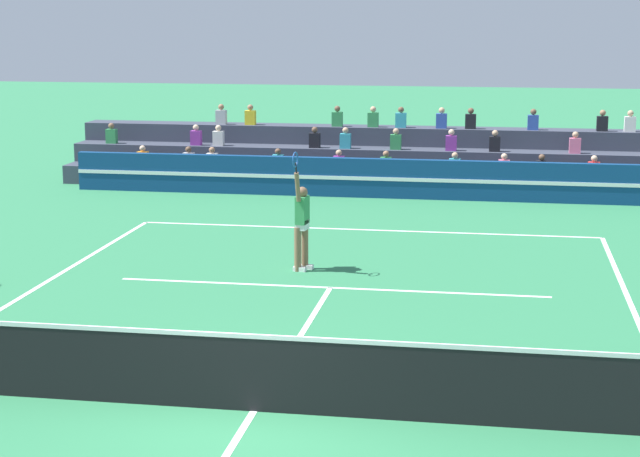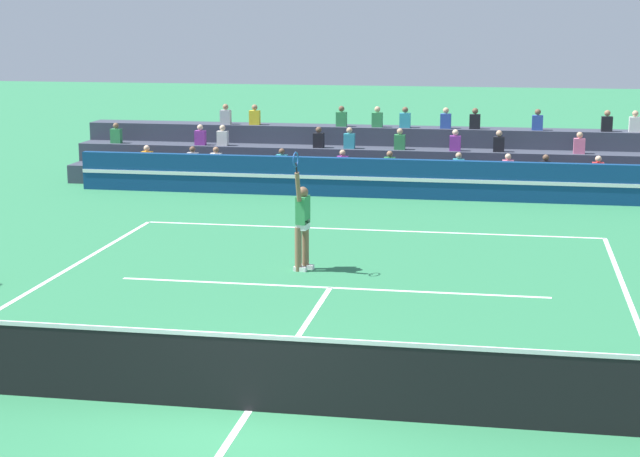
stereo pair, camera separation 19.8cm
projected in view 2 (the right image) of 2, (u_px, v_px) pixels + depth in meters
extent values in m
plane|color=#2D7A4C|center=(249.00, 411.00, 14.08)|extent=(120.00, 120.00, 0.00)
cube|color=white|center=(368.00, 230.00, 25.55)|extent=(11.00, 0.10, 0.01)
cube|color=white|center=(330.00, 288.00, 20.28)|extent=(8.25, 0.10, 0.01)
cube|color=white|center=(249.00, 411.00, 14.08)|extent=(0.10, 12.85, 0.01)
cube|color=black|center=(248.00, 375.00, 13.98)|extent=(11.90, 0.02, 1.00)
cube|color=white|center=(248.00, 336.00, 13.87)|extent=(11.90, 0.04, 0.06)
cube|color=navy|center=(390.00, 179.00, 29.76)|extent=(18.00, 0.24, 1.10)
cube|color=white|center=(389.00, 179.00, 29.63)|extent=(18.00, 0.02, 0.10)
cube|color=#383D4C|center=(395.00, 181.00, 31.04)|extent=(19.78, 0.95, 0.55)
cube|color=silver|center=(216.00, 161.00, 31.69)|extent=(0.32, 0.22, 0.44)
sphere|color=#9E7051|center=(216.00, 150.00, 31.63)|extent=(0.18, 0.18, 0.18)
cube|color=teal|center=(458.00, 167.00, 30.46)|extent=(0.32, 0.22, 0.44)
sphere|color=tan|center=(459.00, 156.00, 30.40)|extent=(0.18, 0.18, 0.18)
cube|color=#338C4C|center=(390.00, 165.00, 30.80)|extent=(0.32, 0.22, 0.44)
sphere|color=#9E7051|center=(390.00, 154.00, 30.74)|extent=(0.18, 0.18, 0.18)
cube|color=#B2B2B7|center=(193.00, 160.00, 31.82)|extent=(0.32, 0.22, 0.44)
sphere|color=brown|center=(192.00, 149.00, 31.75)|extent=(0.18, 0.18, 0.18)
cube|color=teal|center=(282.00, 162.00, 31.35)|extent=(0.32, 0.22, 0.44)
sphere|color=brown|center=(282.00, 151.00, 31.29)|extent=(0.18, 0.18, 0.18)
cube|color=red|center=(598.00, 170.00, 29.79)|extent=(0.32, 0.22, 0.44)
sphere|color=beige|center=(598.00, 159.00, 29.73)|extent=(0.18, 0.18, 0.18)
cube|color=black|center=(545.00, 169.00, 30.04)|extent=(0.32, 0.22, 0.44)
sphere|color=brown|center=(546.00, 158.00, 29.98)|extent=(0.18, 0.18, 0.18)
cube|color=pink|center=(508.00, 168.00, 30.22)|extent=(0.32, 0.22, 0.44)
sphere|color=beige|center=(508.00, 157.00, 30.16)|extent=(0.18, 0.18, 0.18)
cube|color=orange|center=(147.00, 159.00, 32.06)|extent=(0.32, 0.22, 0.44)
sphere|color=beige|center=(147.00, 148.00, 32.00)|extent=(0.18, 0.18, 0.18)
cube|color=purple|center=(343.00, 164.00, 31.04)|extent=(0.32, 0.22, 0.44)
sphere|color=tan|center=(343.00, 153.00, 30.97)|extent=(0.18, 0.18, 0.18)
cube|color=#383D4C|center=(398.00, 167.00, 31.90)|extent=(19.78, 0.95, 1.10)
cube|color=black|center=(499.00, 144.00, 31.07)|extent=(0.32, 0.22, 0.44)
sphere|color=tan|center=(499.00, 133.00, 31.01)|extent=(0.18, 0.18, 0.18)
cube|color=purple|center=(455.00, 143.00, 31.29)|extent=(0.32, 0.22, 0.44)
sphere|color=beige|center=(455.00, 132.00, 31.23)|extent=(0.18, 0.18, 0.18)
cube|color=#338C4C|center=(400.00, 142.00, 31.57)|extent=(0.32, 0.22, 0.44)
sphere|color=tan|center=(400.00, 131.00, 31.51)|extent=(0.18, 0.18, 0.18)
cube|color=teal|center=(349.00, 141.00, 31.83)|extent=(0.32, 0.22, 0.44)
sphere|color=tan|center=(349.00, 130.00, 31.77)|extent=(0.18, 0.18, 0.18)
cube|color=#338C4C|center=(116.00, 136.00, 33.09)|extent=(0.32, 0.22, 0.44)
sphere|color=brown|center=(116.00, 126.00, 33.03)|extent=(0.18, 0.18, 0.18)
cube|color=purple|center=(200.00, 138.00, 32.63)|extent=(0.32, 0.22, 0.44)
sphere|color=beige|center=(200.00, 127.00, 32.56)|extent=(0.18, 0.18, 0.18)
cube|color=pink|center=(579.00, 146.00, 30.68)|extent=(0.32, 0.22, 0.44)
sphere|color=tan|center=(580.00, 135.00, 30.62)|extent=(0.18, 0.18, 0.18)
cube|color=silver|center=(223.00, 138.00, 32.51)|extent=(0.32, 0.22, 0.44)
sphere|color=beige|center=(222.00, 128.00, 32.44)|extent=(0.18, 0.18, 0.18)
cube|color=black|center=(319.00, 140.00, 31.99)|extent=(0.32, 0.22, 0.44)
sphere|color=brown|center=(319.00, 130.00, 31.93)|extent=(0.18, 0.18, 0.18)
cube|color=#383D4C|center=(402.00, 154.00, 32.76)|extent=(19.78, 0.95, 1.65)
cube|color=black|center=(475.00, 122.00, 32.01)|extent=(0.32, 0.22, 0.44)
sphere|color=brown|center=(475.00, 111.00, 31.94)|extent=(0.18, 0.18, 0.18)
cube|color=silver|center=(635.00, 125.00, 31.21)|extent=(0.32, 0.22, 0.44)
sphere|color=tan|center=(635.00, 114.00, 31.14)|extent=(0.18, 0.18, 0.18)
cube|color=#338C4C|center=(341.00, 119.00, 32.71)|extent=(0.32, 0.22, 0.44)
sphere|color=brown|center=(341.00, 109.00, 32.64)|extent=(0.18, 0.18, 0.18)
cube|color=black|center=(607.00, 124.00, 31.34)|extent=(0.32, 0.22, 0.44)
sphere|color=#9E7051|center=(607.00, 113.00, 31.28)|extent=(0.18, 0.18, 0.18)
cube|color=#338C4C|center=(377.00, 120.00, 32.52)|extent=(0.32, 0.22, 0.44)
sphere|color=tan|center=(377.00, 109.00, 32.45)|extent=(0.18, 0.18, 0.18)
cube|color=teal|center=(405.00, 120.00, 32.37)|extent=(0.32, 0.22, 0.44)
sphere|color=brown|center=(405.00, 110.00, 32.30)|extent=(0.18, 0.18, 0.18)
cube|color=yellow|center=(255.00, 118.00, 33.18)|extent=(0.32, 0.22, 0.44)
sphere|color=#9E7051|center=(255.00, 107.00, 33.11)|extent=(0.18, 0.18, 0.18)
cube|color=#2D4CA5|center=(537.00, 123.00, 31.69)|extent=(0.32, 0.22, 0.44)
sphere|color=brown|center=(538.00, 112.00, 31.62)|extent=(0.18, 0.18, 0.18)
cube|color=#2D4CA5|center=(446.00, 121.00, 32.16)|extent=(0.32, 0.22, 0.44)
sphere|color=tan|center=(446.00, 110.00, 32.09)|extent=(0.18, 0.18, 0.18)
cube|color=#B2B2B7|center=(226.00, 117.00, 33.34)|extent=(0.32, 0.22, 0.44)
sphere|color=#9E7051|center=(225.00, 107.00, 33.27)|extent=(0.18, 0.18, 0.18)
cylinder|color=brown|center=(305.00, 247.00, 21.67)|extent=(0.14, 0.14, 0.90)
cylinder|color=brown|center=(298.00, 249.00, 21.48)|extent=(0.14, 0.14, 0.90)
cube|color=white|center=(303.00, 225.00, 21.48)|extent=(0.24, 0.34, 0.20)
cube|color=#338C4C|center=(303.00, 210.00, 21.42)|extent=(0.25, 0.38, 0.56)
sphere|color=brown|center=(303.00, 192.00, 21.35)|extent=(0.22, 0.22, 0.22)
cube|color=white|center=(307.00, 267.00, 21.74)|extent=(0.27, 0.15, 0.09)
cube|color=white|center=(300.00, 269.00, 21.55)|extent=(0.27, 0.15, 0.09)
cylinder|color=brown|center=(307.00, 211.00, 21.65)|extent=(0.09, 0.09, 0.56)
cylinder|color=brown|center=(298.00, 187.00, 21.04)|extent=(0.12, 0.24, 0.60)
cylinder|color=black|center=(296.00, 168.00, 20.88)|extent=(0.04, 0.09, 0.22)
torus|color=#1E4C99|center=(296.00, 160.00, 20.80)|extent=(0.08, 0.37, 0.37)
sphere|color=#C6DB33|center=(168.00, 350.00, 16.47)|extent=(0.07, 0.07, 0.07)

